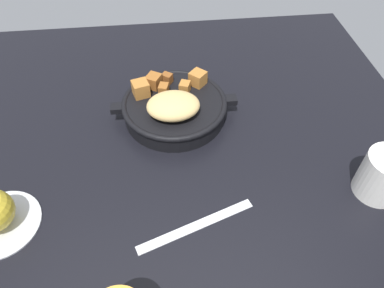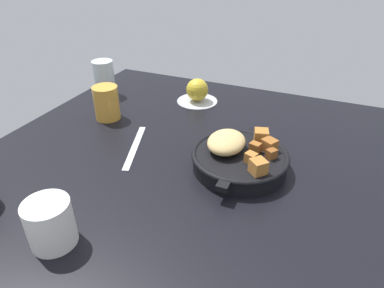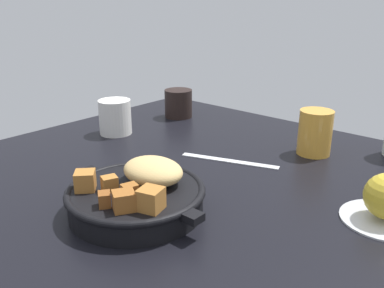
{
  "view_description": "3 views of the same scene",
  "coord_description": "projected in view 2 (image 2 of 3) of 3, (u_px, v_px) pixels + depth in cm",
  "views": [
    {
      "loc": [
        3.39,
        44.3,
        51.82
      ],
      "look_at": [
        -1.38,
        1.28,
        4.17
      ],
      "focal_mm": 33.1,
      "sensor_mm": 36.0,
      "label": 1
    },
    {
      "loc": [
        -61.56,
        -26.03,
        44.92
      ],
      "look_at": [
        -1.23,
        -0.27,
        5.11
      ],
      "focal_mm": 31.83,
      "sensor_mm": 36.0,
      "label": 2
    },
    {
      "loc": [
        45.38,
        -48.51,
        31.94
      ],
      "look_at": [
        1.19,
        2.01,
        7.87
      ],
      "focal_mm": 38.39,
      "sensor_mm": 36.0,
      "label": 3
    }
  ],
  "objects": [
    {
      "name": "juice_glass_amber",
      "position": [
        107.0,
        103.0,
        0.97
      ],
      "size": [
        7.11,
        7.11,
        9.61
      ],
      "primitive_type": "cylinder",
      "color": "gold",
      "rests_on": "ground_plane"
    },
    {
      "name": "cast_iron_skillet",
      "position": [
        239.0,
        157.0,
        0.76
      ],
      "size": [
        26.08,
        21.8,
        7.91
      ],
      "color": "black",
      "rests_on": "ground_plane"
    },
    {
      "name": "ground_plane",
      "position": [
        193.0,
        164.0,
        0.81
      ],
      "size": [
        98.91,
        100.71,
        2.4
      ],
      "primitive_type": "cube",
      "color": "black"
    },
    {
      "name": "red_apple",
      "position": [
        197.0,
        90.0,
        1.07
      ],
      "size": [
        6.98,
        6.98,
        6.98
      ],
      "primitive_type": "sphere",
      "color": "gold",
      "rests_on": "saucer_plate"
    },
    {
      "name": "water_glass_tall",
      "position": [
        104.0,
        78.0,
        1.11
      ],
      "size": [
        6.72,
        6.72,
        11.39
      ],
      "primitive_type": "cylinder",
      "color": "silver",
      "rests_on": "ground_plane"
    },
    {
      "name": "saucer_plate",
      "position": [
        197.0,
        101.0,
        1.09
      ],
      "size": [
        12.9,
        12.9,
        0.6
      ],
      "primitive_type": "cylinder",
      "color": "#B7BABF",
      "rests_on": "ground_plane"
    },
    {
      "name": "ceramic_mug_white",
      "position": [
        50.0,
        223.0,
        0.57
      ],
      "size": [
        7.84,
        7.84,
        8.46
      ],
      "primitive_type": "cylinder",
      "color": "silver",
      "rests_on": "ground_plane"
    },
    {
      "name": "butter_knife",
      "position": [
        135.0,
        147.0,
        0.85
      ],
      "size": [
        19.96,
        8.28,
        0.36
      ],
      "primitive_type": "cube",
      "rotation": [
        0.0,
        0.0,
        0.34
      ],
      "color": "silver",
      "rests_on": "ground_plane"
    }
  ]
}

